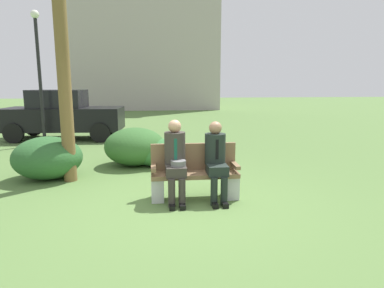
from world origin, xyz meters
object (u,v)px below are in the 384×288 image
(shrub_far_lawn, at_px, (154,152))
(street_lamp, at_px, (39,65))
(park_bench, at_px, (194,174))
(parked_car_near, at_px, (63,115))
(building_backdrop, at_px, (146,18))
(shrub_near_bench, at_px, (135,146))
(seated_man_left, at_px, (175,157))
(seated_man_right, at_px, (216,157))
(shrub_mid_lawn, at_px, (48,158))

(shrub_far_lawn, xyz_separation_m, street_lamp, (-3.41, 3.15, 2.10))
(park_bench, bearing_deg, street_lamp, 126.59)
(park_bench, xyz_separation_m, parked_car_near, (-3.73, 6.50, 0.44))
(building_backdrop, bearing_deg, shrub_near_bench, -90.08)
(park_bench, bearing_deg, shrub_near_bench, 114.35)
(seated_man_left, xyz_separation_m, seated_man_right, (0.66, 0.00, -0.01))
(seated_man_left, bearing_deg, street_lamp, 123.77)
(shrub_far_lawn, xyz_separation_m, parked_car_near, (-3.08, 4.18, 0.51))
(seated_man_left, distance_m, shrub_near_bench, 2.68)
(seated_man_left, relative_size, shrub_near_bench, 0.94)
(seated_man_right, relative_size, building_backdrop, 0.10)
(park_bench, bearing_deg, shrub_far_lawn, 105.72)
(parked_car_near, distance_m, street_lamp, 1.92)
(street_lamp, bearing_deg, shrub_mid_lawn, -72.21)
(seated_man_right, relative_size, shrub_mid_lawn, 0.95)
(seated_man_right, distance_m, shrub_mid_lawn, 3.52)
(park_bench, relative_size, street_lamp, 0.36)
(shrub_near_bench, bearing_deg, shrub_far_lawn, -13.22)
(park_bench, height_order, shrub_near_bench, park_bench)
(park_bench, distance_m, building_backdrop, 22.54)
(building_backdrop, bearing_deg, seated_man_left, -88.02)
(seated_man_right, xyz_separation_m, shrub_near_bench, (-1.44, 2.55, -0.28))
(shrub_near_bench, bearing_deg, shrub_mid_lawn, -150.67)
(park_bench, height_order, shrub_mid_lawn, park_bench)
(park_bench, distance_m, street_lamp, 7.11)
(building_backdrop, bearing_deg, shrub_mid_lawn, -94.86)
(building_backdrop, bearing_deg, seated_man_right, -86.28)
(shrub_near_bench, height_order, shrub_far_lawn, shrub_near_bench)
(shrub_near_bench, distance_m, shrub_far_lawn, 0.47)
(seated_man_left, relative_size, building_backdrop, 0.10)
(shrub_mid_lawn, bearing_deg, building_backdrop, 85.14)
(street_lamp, distance_m, building_backdrop, 16.96)
(park_bench, relative_size, shrub_mid_lawn, 1.05)
(shrub_mid_lawn, bearing_deg, seated_man_right, -27.19)
(seated_man_left, relative_size, seated_man_right, 1.03)
(shrub_mid_lawn, bearing_deg, parked_car_near, 100.72)
(shrub_mid_lawn, height_order, parked_car_near, parked_car_near)
(park_bench, xyz_separation_m, shrub_near_bench, (-1.10, 2.43, 0.04))
(shrub_far_lawn, distance_m, building_backdrop, 20.32)
(shrub_mid_lawn, xyz_separation_m, building_backdrop, (1.71, 20.12, 6.33))
(seated_man_left, height_order, seated_man_right, seated_man_left)
(shrub_near_bench, height_order, shrub_mid_lawn, shrub_near_bench)
(seated_man_right, xyz_separation_m, shrub_mid_lawn, (-3.12, 1.60, -0.29))
(shrub_near_bench, relative_size, shrub_mid_lawn, 1.04)
(shrub_near_bench, xyz_separation_m, parked_car_near, (-2.63, 4.07, 0.40))
(parked_car_near, bearing_deg, seated_man_left, -62.76)
(park_bench, height_order, street_lamp, street_lamp)
(seated_man_right, distance_m, parked_car_near, 7.77)
(shrub_near_bench, bearing_deg, park_bench, -65.65)
(seated_man_right, height_order, shrub_mid_lawn, seated_man_right)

